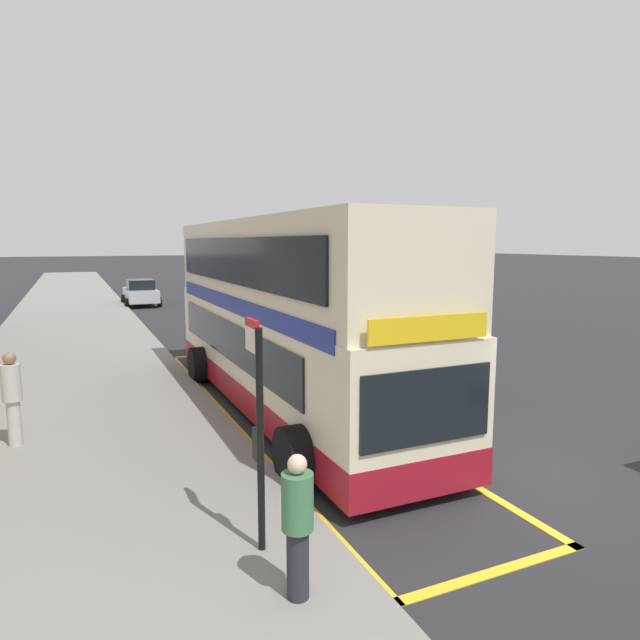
{
  "coord_description": "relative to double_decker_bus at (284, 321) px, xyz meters",
  "views": [
    {
      "loc": [
        -6.94,
        -6.57,
        3.9
      ],
      "look_at": [
        -0.84,
        6.94,
        1.81
      ],
      "focal_mm": 30.94,
      "sensor_mm": 36.0,
      "label": 1
    }
  ],
  "objects": [
    {
      "name": "pavement_near",
      "position": [
        -4.54,
        26.58,
        -2.0
      ],
      "size": [
        6.0,
        76.0,
        0.14
      ],
      "primitive_type": "cube",
      "color": "gray",
      "rests_on": "ground"
    },
    {
      "name": "parked_car_black_behind",
      "position": [
        7.28,
        17.13,
        -1.27
      ],
      "size": [
        2.09,
        4.2,
        1.62
      ],
      "rotation": [
        0.0,
        0.0,
        -0.03
      ],
      "color": "black",
      "rests_on": "ground"
    },
    {
      "name": "ground_plane",
      "position": [
        2.46,
        26.58,
        -2.07
      ],
      "size": [
        260.0,
        260.0,
        0.0
      ],
      "primitive_type": "plane",
      "color": "#28282B"
    },
    {
      "name": "parked_car_silver_kerbside",
      "position": [
        -0.62,
        23.64,
        -1.27
      ],
      "size": [
        2.09,
        4.2,
        1.62
      ],
      "rotation": [
        0.0,
        0.0,
        3.19
      ],
      "color": "#B2B5BA",
      "rests_on": "ground"
    },
    {
      "name": "pedestrian_waiting_near_sign",
      "position": [
        -5.6,
        -0.66,
        -0.96
      ],
      "size": [
        0.34,
        0.34,
        1.77
      ],
      "color": "#B7B2AD",
      "rests_on": "pavement_near"
    },
    {
      "name": "bus_stop_sign",
      "position": [
        -2.52,
        -5.82,
        -0.27
      ],
      "size": [
        0.09,
        0.51,
        2.84
      ],
      "color": "black",
      "rests_on": "pavement_near"
    },
    {
      "name": "double_decker_bus",
      "position": [
        0.0,
        0.0,
        0.0
      ],
      "size": [
        3.19,
        11.53,
        4.4
      ],
      "color": "beige",
      "rests_on": "ground"
    },
    {
      "name": "parked_car_black_ahead",
      "position": [
        7.01,
        37.14,
        -1.27
      ],
      "size": [
        2.09,
        4.2,
        1.62
      ],
      "rotation": [
        0.0,
        0.0,
        3.17
      ],
      "color": "black",
      "rests_on": "ground"
    },
    {
      "name": "bus_bay_markings",
      "position": [
        -0.1,
        -0.23,
        -2.06
      ],
      "size": [
        2.89,
        14.3,
        0.01
      ],
      "color": "yellow",
      "rests_on": "ground"
    },
    {
      "name": "pedestrian_further_back",
      "position": [
        -2.46,
        -6.95,
        -1.06
      ],
      "size": [
        0.34,
        0.34,
        1.59
      ],
      "color": "#26262D",
      "rests_on": "pavement_near"
    }
  ]
}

